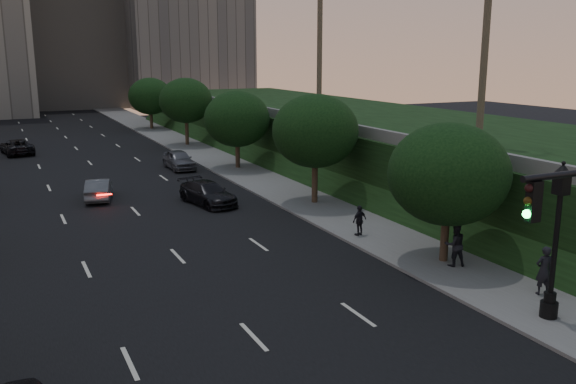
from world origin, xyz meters
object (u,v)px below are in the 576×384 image
street_lamp (555,248)px  sedan_far_right (179,160)px  sedan_far_left (17,147)px  pedestrian_a (544,270)px  sedan_near_right (208,193)px  pedestrian_b (455,244)px  pedestrian_c (360,220)px  sedan_mid_left (99,189)px

street_lamp → sedan_far_right: street_lamp is taller
sedan_far_left → pedestrian_a: bearing=102.0°
sedan_near_right → pedestrian_b: (5.83, -15.61, 0.41)m
pedestrian_b → sedan_far_right: bearing=-66.2°
street_lamp → sedan_far_right: 33.57m
sedan_far_left → pedestrian_a: (16.42, -45.35, 0.39)m
sedan_near_right → pedestrian_b: pedestrian_b is taller
pedestrian_a → street_lamp: bearing=60.2°
sedan_far_right → pedestrian_b: size_ratio=2.36×
pedestrian_a → pedestrian_b: 4.02m
sedan_far_right → pedestrian_c: bearing=-83.3°
sedan_mid_left → sedan_far_right: 10.93m
street_lamp → pedestrian_c: (-0.68, 11.09, -1.71)m
sedan_far_right → pedestrian_a: bearing=-81.8°
sedan_near_right → sedan_far_left: bearing=98.9°
sedan_far_right → sedan_near_right: bearing=-98.6°
street_lamp → pedestrian_b: bearing=84.2°
pedestrian_b → pedestrian_c: pedestrian_b is taller
street_lamp → sedan_mid_left: size_ratio=1.36×
sedan_mid_left → pedestrian_a: 26.85m
sedan_mid_left → sedan_near_right: bearing=157.2°
pedestrian_a → pedestrian_c: 9.74m
sedan_mid_left → street_lamp: bearing=126.8°
street_lamp → sedan_far_right: bearing=96.2°
sedan_far_left → pedestrian_c: size_ratio=3.29×
sedan_far_left → pedestrian_c: bearing=103.8°
street_lamp → pedestrian_a: (1.44, 1.59, -1.54)m
sedan_far_left → pedestrian_a: size_ratio=2.69×
sedan_near_right → pedestrian_b: 16.67m
sedan_far_right → sedan_far_left: bearing=129.0°
sedan_far_left → pedestrian_c: 38.59m
sedan_near_right → sedan_far_right: size_ratio=1.07×
sedan_mid_left → sedan_far_right: (7.46, 7.99, 0.09)m
pedestrian_b → pedestrian_c: 5.72m
sedan_near_right → pedestrian_c: pedestrian_c is taller
street_lamp → pedestrian_b: (0.56, 5.51, -1.53)m
pedestrian_a → pedestrian_c: (-2.13, 9.50, -0.17)m
pedestrian_a → pedestrian_b: (-0.88, 3.93, 0.01)m
sedan_near_right → street_lamp: bearing=-87.7°
sedan_near_right → pedestrian_c: bearing=-77.1°
sedan_near_right → pedestrian_c: 11.03m
street_lamp → sedan_mid_left: (-11.08, 25.33, -1.96)m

